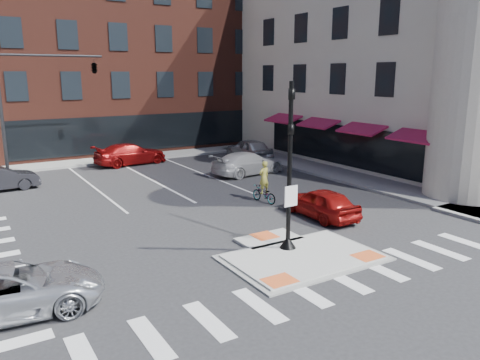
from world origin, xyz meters
TOP-DOWN VIEW (x-y plane):
  - ground at (0.00, 0.00)m, footprint 120.00×120.00m
  - refuge_island at (0.00, -0.26)m, footprint 5.40×4.65m
  - sidewalk_e at (10.80, 10.00)m, footprint 3.00×24.00m
  - sidewalk_n at (3.00, 22.00)m, footprint 26.00×3.00m
  - building_n at (3.00, 31.99)m, footprint 24.40×18.40m
  - building_e at (21.54, 11.50)m, footprint 21.90×23.90m
  - building_far_left at (-4.00, 52.00)m, footprint 10.00×12.00m
  - building_far_right at (9.00, 54.00)m, footprint 12.00×12.00m
  - signal_pole at (0.00, 0.40)m, footprint 0.60×0.60m
  - mast_arm_signal at (-3.47, 18.00)m, footprint 6.10×2.24m
  - silver_suv at (-9.21, 0.60)m, footprint 5.20×2.76m
  - red_sedan at (3.75, 2.90)m, footprint 1.63×3.98m
  - white_pickup at (5.92, 12.45)m, footprint 5.22×2.67m
  - bg_car_silver at (8.80, 16.79)m, footprint 2.23×4.86m
  - bg_car_red at (0.59, 19.66)m, footprint 5.38×2.71m
  - cyclist at (3.00, 6.35)m, footprint 0.80×1.71m

SIDE VIEW (x-z plane):
  - ground at x=0.00m, z-range 0.00..0.00m
  - refuge_island at x=0.00m, z-range -0.01..0.11m
  - sidewalk_e at x=10.80m, z-range 0.00..0.15m
  - sidewalk_n at x=3.00m, z-range 0.00..0.15m
  - red_sedan at x=3.75m, z-range 0.00..1.35m
  - silver_suv at x=-9.21m, z-range 0.00..1.39m
  - cyclist at x=3.00m, z-range -0.34..1.76m
  - white_pickup at x=5.92m, z-range 0.00..1.45m
  - bg_car_red at x=0.59m, z-range 0.00..1.50m
  - bg_car_silver at x=8.80m, z-range 0.00..1.61m
  - signal_pole at x=0.00m, z-range -0.63..5.35m
  - building_far_left at x=-4.00m, z-range 0.00..10.00m
  - building_far_right at x=9.00m, z-range 0.00..12.00m
  - mast_arm_signal at x=-3.47m, z-range 2.21..10.21m
  - building_n at x=3.00m, z-range 0.05..15.55m
  - building_e at x=21.54m, z-range -0.81..16.89m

